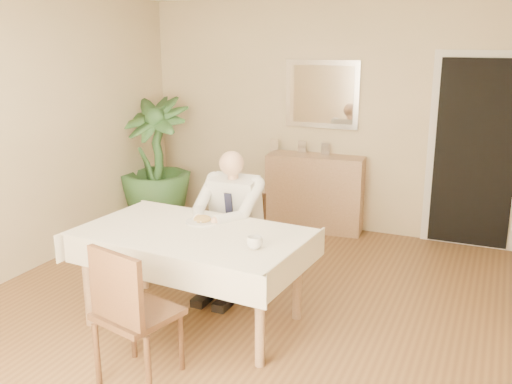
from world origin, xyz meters
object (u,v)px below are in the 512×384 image
at_px(dining_table, 192,242).
at_px(chair_near, 129,308).
at_px(seated_man, 227,217).
at_px(coffee_mug, 255,243).
at_px(chair_far, 241,233).
at_px(potted_palm, 155,162).
at_px(sideboard, 315,193).

xyz_separation_m(dining_table, chair_near, (0.06, -0.90, -0.13)).
height_order(seated_man, coffee_mug, seated_man).
bearing_deg(dining_table, seated_man, 94.07).
height_order(chair_far, chair_near, chair_near).
relative_size(chair_near, potted_palm, 0.64).
height_order(chair_far, seated_man, seated_man).
relative_size(dining_table, chair_far, 2.17).
xyz_separation_m(dining_table, seated_man, (-0.00, 0.59, 0.02)).
height_order(dining_table, potted_palm, potted_palm).
bearing_deg(sideboard, chair_far, -100.42).
height_order(sideboard, potted_palm, potted_palm).
relative_size(coffee_mug, sideboard, 0.10).
relative_size(seated_man, sideboard, 1.14).
relative_size(chair_far, coffee_mug, 7.50).
relative_size(seated_man, potted_palm, 0.83).
bearing_deg(seated_man, chair_near, -87.62).
relative_size(dining_table, chair_near, 1.87).
xyz_separation_m(dining_table, chair_far, (-0.00, 0.87, -0.21)).
height_order(dining_table, coffee_mug, coffee_mug).
bearing_deg(chair_near, sideboard, 102.35).
xyz_separation_m(chair_far, sideboard, (0.16, 1.66, -0.02)).
distance_m(seated_man, coffee_mug, 0.95).
bearing_deg(sideboard, potted_palm, -169.48).
height_order(dining_table, chair_near, chair_near).
relative_size(chair_near, seated_man, 0.77).
bearing_deg(chair_far, potted_palm, 150.09).
bearing_deg(potted_palm, chair_near, -59.38).
xyz_separation_m(seated_man, potted_palm, (-1.67, 1.43, 0.06)).
relative_size(sideboard, potted_palm, 0.73).
xyz_separation_m(sideboard, potted_palm, (-1.83, -0.51, 0.31)).
bearing_deg(seated_man, sideboard, 85.41).
bearing_deg(seated_man, coffee_mug, -51.80).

